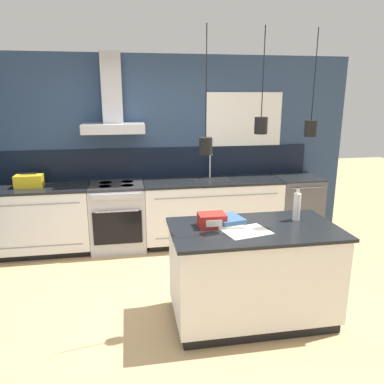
{
  "coord_description": "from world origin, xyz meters",
  "views": [
    {
      "loc": [
        -0.43,
        -3.28,
        2.07
      ],
      "look_at": [
        0.24,
        0.57,
        1.05
      ],
      "focal_mm": 35.0,
      "sensor_mm": 36.0,
      "label": 1
    }
  ],
  "objects_px": {
    "book_stack": "(229,221)",
    "red_supply_box": "(212,220)",
    "bottle_on_island": "(297,206)",
    "oven_range": "(118,216)",
    "dishwasher": "(295,207)",
    "yellow_toolbox": "(29,181)"
  },
  "relations": [
    {
      "from": "dishwasher",
      "to": "red_supply_box",
      "type": "distance_m",
      "value": 2.55
    },
    {
      "from": "book_stack",
      "to": "red_supply_box",
      "type": "bearing_deg",
      "value": -172.85
    },
    {
      "from": "book_stack",
      "to": "red_supply_box",
      "type": "height_order",
      "value": "red_supply_box"
    },
    {
      "from": "oven_range",
      "to": "dishwasher",
      "type": "height_order",
      "value": "same"
    },
    {
      "from": "oven_range",
      "to": "yellow_toolbox",
      "type": "distance_m",
      "value": 1.22
    },
    {
      "from": "oven_range",
      "to": "dishwasher",
      "type": "xyz_separation_m",
      "value": [
        2.59,
        0.0,
        -0.0
      ]
    },
    {
      "from": "dishwasher",
      "to": "book_stack",
      "type": "bearing_deg",
      "value": -130.06
    },
    {
      "from": "dishwasher",
      "to": "book_stack",
      "type": "xyz_separation_m",
      "value": [
        -1.53,
        -1.82,
        0.49
      ]
    },
    {
      "from": "red_supply_box",
      "to": "yellow_toolbox",
      "type": "relative_size",
      "value": 0.72
    },
    {
      "from": "oven_range",
      "to": "book_stack",
      "type": "distance_m",
      "value": 2.16
    },
    {
      "from": "bottle_on_island",
      "to": "red_supply_box",
      "type": "relative_size",
      "value": 1.35
    },
    {
      "from": "oven_range",
      "to": "red_supply_box",
      "type": "relative_size",
      "value": 3.74
    },
    {
      "from": "bottle_on_island",
      "to": "yellow_toolbox",
      "type": "distance_m",
      "value": 3.35
    },
    {
      "from": "oven_range",
      "to": "dishwasher",
      "type": "bearing_deg",
      "value": 0.09
    },
    {
      "from": "oven_range",
      "to": "dishwasher",
      "type": "distance_m",
      "value": 2.59
    },
    {
      "from": "book_stack",
      "to": "yellow_toolbox",
      "type": "relative_size",
      "value": 0.94
    },
    {
      "from": "book_stack",
      "to": "yellow_toolbox",
      "type": "height_order",
      "value": "yellow_toolbox"
    },
    {
      "from": "oven_range",
      "to": "bottle_on_island",
      "type": "bearing_deg",
      "value": -46.2
    },
    {
      "from": "oven_range",
      "to": "book_stack",
      "type": "bearing_deg",
      "value": -59.68
    },
    {
      "from": "dishwasher",
      "to": "red_supply_box",
      "type": "bearing_deg",
      "value": -132.7
    },
    {
      "from": "oven_range",
      "to": "dishwasher",
      "type": "relative_size",
      "value": 1.0
    },
    {
      "from": "bottle_on_island",
      "to": "red_supply_box",
      "type": "distance_m",
      "value": 0.84
    }
  ]
}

